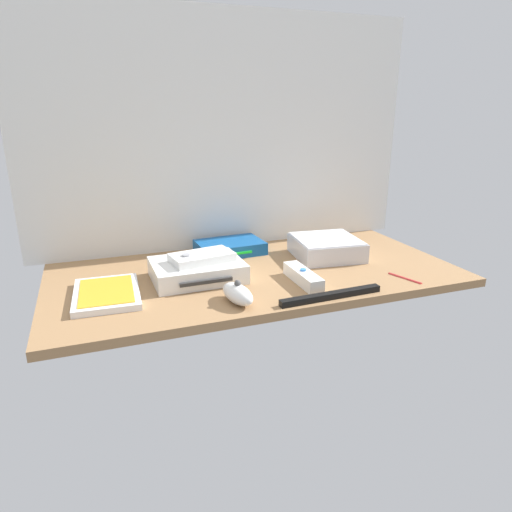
# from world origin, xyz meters

# --- Properties ---
(ground_plane) EXTENTS (1.00, 0.48, 0.02)m
(ground_plane) POSITION_xyz_m (0.00, 0.00, -0.01)
(ground_plane) COLOR #936D47
(ground_plane) RESTS_ON ground
(back_wall) EXTENTS (1.10, 0.01, 0.64)m
(back_wall) POSITION_xyz_m (0.00, 0.25, 0.32)
(back_wall) COLOR silver
(back_wall) RESTS_ON ground
(game_console) EXTENTS (0.21, 0.17, 0.04)m
(game_console) POSITION_xyz_m (-0.15, -0.00, 0.02)
(game_console) COLOR white
(game_console) RESTS_ON ground_plane
(mini_computer) EXTENTS (0.19, 0.19, 0.05)m
(mini_computer) POSITION_xyz_m (0.22, 0.04, 0.03)
(mini_computer) COLOR silver
(mini_computer) RESTS_ON ground_plane
(game_case) EXTENTS (0.14, 0.20, 0.02)m
(game_case) POSITION_xyz_m (-0.36, -0.04, 0.01)
(game_case) COLOR white
(game_case) RESTS_ON ground_plane
(network_router) EXTENTS (0.19, 0.13, 0.03)m
(network_router) POSITION_xyz_m (-0.02, 0.16, 0.02)
(network_router) COLOR #145193
(network_router) RESTS_ON ground_plane
(remote_wand) EXTENTS (0.04, 0.15, 0.03)m
(remote_wand) POSITION_xyz_m (0.08, -0.11, 0.02)
(remote_wand) COLOR white
(remote_wand) RESTS_ON ground_plane
(remote_nunchuk) EXTENTS (0.06, 0.11, 0.05)m
(remote_nunchuk) POSITION_xyz_m (-0.10, -0.17, 0.02)
(remote_nunchuk) COLOR white
(remote_nunchuk) RESTS_ON ground_plane
(remote_classic_pad) EXTENTS (0.16, 0.10, 0.02)m
(remote_classic_pad) POSITION_xyz_m (-0.14, -0.01, 0.05)
(remote_classic_pad) COLOR white
(remote_classic_pad) RESTS_ON game_console
(sensor_bar) EXTENTS (0.24, 0.03, 0.01)m
(sensor_bar) POSITION_xyz_m (0.09, -0.22, 0.01)
(sensor_bar) COLOR black
(sensor_bar) RESTS_ON ground_plane
(stylus_pen) EXTENTS (0.04, 0.09, 0.01)m
(stylus_pen) POSITION_xyz_m (0.32, -0.17, 0.00)
(stylus_pen) COLOR red
(stylus_pen) RESTS_ON ground_plane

